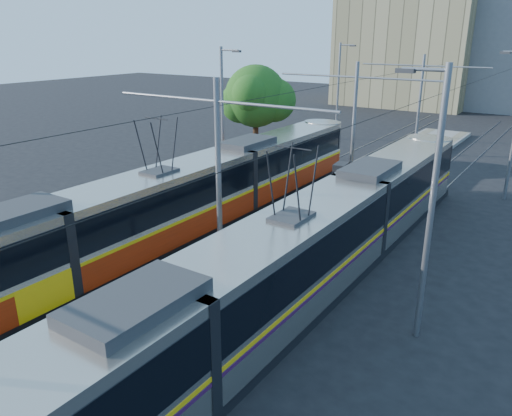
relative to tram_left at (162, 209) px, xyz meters
The scene contains 12 objects.
ground 9.53m from the tram_left, 67.43° to the right, with size 160.00×160.00×0.00m, color black.
platform 9.22m from the tram_left, 66.65° to the left, with size 4.00×50.00×0.30m, color gray.
tactile_strip_left 8.73m from the tram_left, 75.54° to the left, with size 0.70×50.00×0.01m, color gray.
tactile_strip_right 9.85m from the tram_left, 58.81° to the left, with size 0.70×50.00×0.01m, color gray.
rails 9.24m from the tram_left, 66.65° to the left, with size 8.71×70.00×0.03m.
tram_left is the anchor object (origin of this frame).
tram_right 7.39m from the tram_left, 12.84° to the right, with size 2.43×32.11×5.50m.
catenary 7.15m from the tram_left, 56.77° to the left, with size 9.20×70.00×7.00m.
street_lamps 13.09m from the tram_left, 73.74° to the left, with size 15.18×38.22×8.00m.
shelter 9.34m from the tram_left, 62.11° to the left, with size 0.74×1.09×2.26m.
tree 15.67m from the tram_left, 107.79° to the left, with size 4.65×4.30×6.75m.
building_left 51.99m from the tram_left, 97.11° to the left, with size 16.32×12.24×13.57m.
Camera 1 is at (10.73, -5.56, 8.68)m, focal length 35.00 mm.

